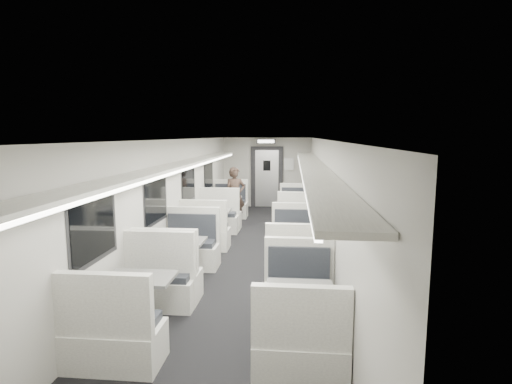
% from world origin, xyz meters
% --- Properties ---
extents(room, '(3.24, 12.24, 2.64)m').
position_xyz_m(room, '(0.00, 0.00, 1.20)').
color(room, black).
rests_on(room, ground).
extents(booth_left_a, '(1.05, 2.12, 1.14)m').
position_xyz_m(booth_left_a, '(-1.00, 3.32, 0.38)').
color(booth_left_a, white).
rests_on(booth_left_a, room).
extents(booth_left_b, '(1.03, 2.09, 1.12)m').
position_xyz_m(booth_left_b, '(-1.00, 1.46, 0.37)').
color(booth_left_b, white).
rests_on(booth_left_b, room).
extents(booth_left_c, '(1.04, 2.10, 1.13)m').
position_xyz_m(booth_left_c, '(-1.00, -1.34, 0.38)').
color(booth_left_c, white).
rests_on(booth_left_c, room).
extents(booth_left_d, '(1.02, 2.08, 1.11)m').
position_xyz_m(booth_left_d, '(-1.00, -3.07, 0.37)').
color(booth_left_d, white).
rests_on(booth_left_d, room).
extents(booth_right_a, '(0.97, 1.97, 1.06)m').
position_xyz_m(booth_right_a, '(1.00, 3.24, 0.35)').
color(booth_right_a, white).
rests_on(booth_right_a, room).
extents(booth_right_b, '(0.96, 1.95, 1.04)m').
position_xyz_m(booth_right_b, '(1.00, 1.55, 0.35)').
color(booth_right_b, white).
rests_on(booth_right_b, room).
extents(booth_right_c, '(1.03, 2.10, 1.12)m').
position_xyz_m(booth_right_c, '(1.00, -0.67, 0.38)').
color(booth_right_c, white).
rests_on(booth_right_c, room).
extents(booth_right_d, '(0.97, 1.97, 1.05)m').
position_xyz_m(booth_right_d, '(1.00, -3.13, 0.35)').
color(booth_right_d, white).
rests_on(booth_right_d, room).
extents(passenger, '(0.69, 0.59, 1.60)m').
position_xyz_m(passenger, '(-0.71, 3.22, 0.80)').
color(passenger, black).
rests_on(passenger, room).
extents(window_a, '(0.02, 1.18, 0.84)m').
position_xyz_m(window_a, '(-1.49, 3.40, 1.35)').
color(window_a, black).
rests_on(window_a, room).
extents(window_b, '(0.02, 1.18, 0.84)m').
position_xyz_m(window_b, '(-1.49, 1.20, 1.35)').
color(window_b, black).
rests_on(window_b, room).
extents(window_c, '(0.02, 1.18, 0.84)m').
position_xyz_m(window_c, '(-1.49, -1.00, 1.35)').
color(window_c, black).
rests_on(window_c, room).
extents(window_d, '(0.02, 1.18, 0.84)m').
position_xyz_m(window_d, '(-1.49, -3.20, 1.35)').
color(window_d, black).
rests_on(window_d, room).
extents(luggage_rack_left, '(0.46, 10.40, 0.09)m').
position_xyz_m(luggage_rack_left, '(-1.24, -0.30, 1.92)').
color(luggage_rack_left, white).
rests_on(luggage_rack_left, room).
extents(luggage_rack_right, '(0.46, 10.40, 0.09)m').
position_xyz_m(luggage_rack_right, '(1.24, -0.30, 1.92)').
color(luggage_rack_right, white).
rests_on(luggage_rack_right, room).
extents(vestibule_door, '(1.10, 0.13, 2.10)m').
position_xyz_m(vestibule_door, '(0.00, 5.93, 1.04)').
color(vestibule_door, black).
rests_on(vestibule_door, room).
extents(exit_sign, '(0.62, 0.12, 0.16)m').
position_xyz_m(exit_sign, '(0.00, 5.44, 2.28)').
color(exit_sign, black).
rests_on(exit_sign, room).
extents(wall_notice, '(0.32, 0.02, 0.40)m').
position_xyz_m(wall_notice, '(0.75, 5.92, 1.50)').
color(wall_notice, silver).
rests_on(wall_notice, room).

